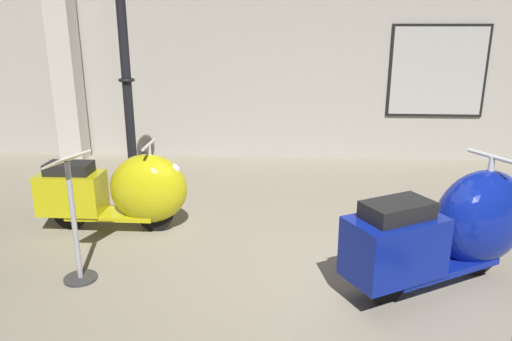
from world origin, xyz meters
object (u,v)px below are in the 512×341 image
at_px(scooter_1, 456,228).
at_px(lamppost, 126,70).
at_px(scooter_0, 125,191).
at_px(info_stanchion, 75,229).

height_order(scooter_1, lamppost, lamppost).
xyz_separation_m(scooter_0, lamppost, (-0.20, 0.92, 1.14)).
distance_m(lamppost, info_stanchion, 2.27).
relative_size(scooter_0, info_stanchion, 1.37).
bearing_deg(info_stanchion, scooter_1, 3.19).
height_order(scooter_1, info_stanchion, info_stanchion).
distance_m(scooter_1, info_stanchion, 3.16).
distance_m(scooter_1, lamppost, 3.89).
height_order(lamppost, info_stanchion, lamppost).
height_order(scooter_0, info_stanchion, info_stanchion).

